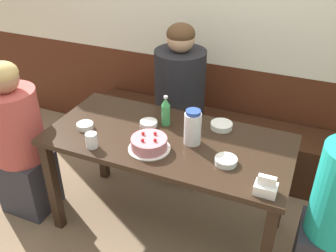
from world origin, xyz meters
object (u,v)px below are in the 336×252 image
object	(u,v)px
bench_seat	(206,140)
person_teal_shirt	(20,144)
bowl_rice_small	(85,126)
soju_bottle	(166,111)
water_pitcher	(193,127)
napkin_holder	(266,187)
birthday_cake	(149,144)
person_grey_tee	(180,105)
bowl_side_dish	(149,123)
glass_water_tall	(92,140)
bowl_sauce_shallow	(221,126)
bowl_soup_white	(226,161)

from	to	relation	value
bench_seat	person_teal_shirt	world-z (taller)	person_teal_shirt
bowl_rice_small	soju_bottle	bearing A→B (deg)	28.51
water_pitcher	napkin_holder	size ratio (longest dim) A/B	1.97
person_teal_shirt	birthday_cake	bearing A→B (deg)	3.61
person_grey_tee	bench_seat	bearing A→B (deg)	143.04
bowl_side_dish	glass_water_tall	bearing A→B (deg)	-119.52
bowl_sauce_shallow	person_grey_tee	bearing A→B (deg)	138.97
glass_water_tall	water_pitcher	bearing A→B (deg)	27.63
bowl_soup_white	glass_water_tall	bearing A→B (deg)	-168.69
bench_seat	person_teal_shirt	bearing A→B (deg)	-134.01
birthday_cake	water_pitcher	bearing A→B (deg)	37.69
bowl_sauce_shallow	bench_seat	bearing A→B (deg)	114.08
person_grey_tee	person_teal_shirt	bearing A→B (deg)	-45.65
bowl_rice_small	bowl_side_dish	size ratio (longest dim) A/B	0.94
soju_bottle	bowl_sauce_shallow	size ratio (longest dim) A/B	1.45
water_pitcher	glass_water_tall	xyz separation A→B (m)	(-0.52, -0.27, -0.06)
napkin_holder	bowl_rice_small	bearing A→B (deg)	171.66
napkin_holder	bowl_sauce_shallow	world-z (taller)	napkin_holder
bench_seat	bowl_soup_white	world-z (taller)	bowl_soup_white
birthday_cake	bowl_side_dish	distance (m)	0.26
bowl_rice_small	person_grey_tee	size ratio (longest dim) A/B	0.08
glass_water_tall	person_grey_tee	world-z (taller)	person_grey_tee
bench_seat	water_pitcher	size ratio (longest dim) A/B	9.26
bowl_soup_white	bowl_sauce_shallow	size ratio (longest dim) A/B	0.90
napkin_holder	bowl_soup_white	xyz separation A→B (m)	(-0.24, 0.16, -0.02)
soju_bottle	person_grey_tee	distance (m)	0.52
birthday_cake	bowl_sauce_shallow	world-z (taller)	birthday_cake
water_pitcher	bowl_rice_small	distance (m)	0.69
glass_water_tall	person_teal_shirt	xyz separation A→B (m)	(-0.64, 0.05, -0.23)
soju_bottle	bowl_rice_small	size ratio (longest dim) A/B	1.91
bowl_sauce_shallow	person_teal_shirt	xyz separation A→B (m)	(-1.27, -0.45, -0.20)
bowl_soup_white	bowl_rice_small	xyz separation A→B (m)	(-0.92, 0.01, -0.00)
water_pitcher	person_grey_tee	distance (m)	0.71
soju_bottle	bowl_rice_small	distance (m)	0.52
birthday_cake	bowl_side_dish	world-z (taller)	birthday_cake
water_pitcher	bowl_side_dish	distance (m)	0.34
bowl_rice_small	bowl_side_dish	world-z (taller)	bowl_rice_small
bowl_side_dish	person_grey_tee	bearing A→B (deg)	89.42
napkin_holder	bowl_side_dish	world-z (taller)	napkin_holder
bowl_sauce_shallow	person_grey_tee	distance (m)	0.58
person_grey_tee	water_pitcher	bearing A→B (deg)	27.76
bowl_soup_white	bowl_rice_small	bearing A→B (deg)	179.39
bowl_sauce_shallow	person_grey_tee	xyz separation A→B (m)	(-0.43, 0.37, -0.13)
water_pitcher	bowl_soup_white	world-z (taller)	water_pitcher
bench_seat	bowl_rice_small	size ratio (longest dim) A/B	19.06
birthday_cake	glass_water_tall	xyz separation A→B (m)	(-0.31, -0.11, 0.01)
birthday_cake	napkin_holder	distance (m)	0.70
birthday_cake	napkin_holder	world-z (taller)	napkin_holder
napkin_holder	water_pitcher	bearing A→B (deg)	149.81
bench_seat	person_teal_shirt	size ratio (longest dim) A/B	1.76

